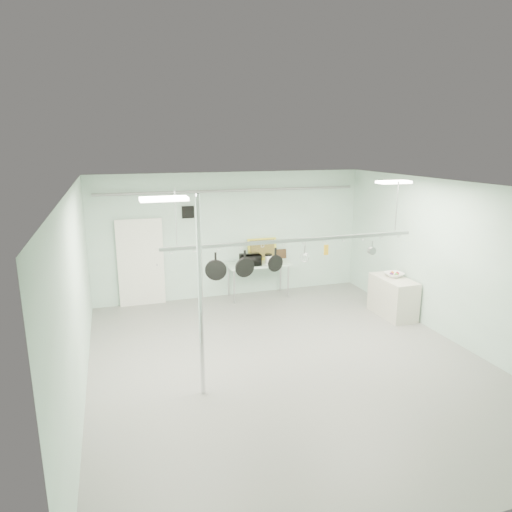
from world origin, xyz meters
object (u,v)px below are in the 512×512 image
object	(u,v)px
prep_table	(258,266)
skillet_left	(216,267)
side_cabinet	(393,297)
fruit_bowl	(394,275)
skillet_mid	(245,264)
coffee_canister	(268,260)
skillet_right	(275,259)
pot_rack	(294,239)
microwave	(250,260)
chrome_pole	(200,299)

from	to	relation	value
prep_table	skillet_left	bearing A→B (deg)	-119.30
side_cabinet	skillet_left	xyz separation A→B (m)	(-4.40, -1.10, 1.38)
side_cabinet	fruit_bowl	world-z (taller)	fruit_bowl
fruit_bowl	skillet_mid	size ratio (longest dim) A/B	0.82
coffee_canister	skillet_right	bearing A→B (deg)	-107.29
side_cabinet	pot_rack	world-z (taller)	pot_rack
prep_table	pot_rack	xyz separation A→B (m)	(-0.40, -3.30, 1.40)
skillet_left	pot_rack	bearing A→B (deg)	17.34
microwave	skillet_left	world-z (taller)	skillet_left
pot_rack	fruit_bowl	bearing A→B (deg)	21.82
prep_table	skillet_right	distance (m)	3.54
coffee_canister	chrome_pole	bearing A→B (deg)	-121.77
chrome_pole	pot_rack	size ratio (longest dim) A/B	0.67
prep_table	pot_rack	size ratio (longest dim) A/B	0.33
skillet_left	skillet_right	xyz separation A→B (m)	(1.10, 0.00, 0.04)
pot_rack	coffee_canister	distance (m)	3.49
coffee_canister	fruit_bowl	size ratio (longest dim) A/B	0.51
prep_table	skillet_right	xyz separation A→B (m)	(-0.76, -3.30, 1.04)
skillet_left	skillet_right	world-z (taller)	same
chrome_pole	side_cabinet	bearing A→B (deg)	22.41
microwave	fruit_bowl	xyz separation A→B (m)	(2.86, -1.97, -0.10)
side_cabinet	skillet_mid	distance (m)	4.26
skillet_left	skillet_right	size ratio (longest dim) A/B	1.20
skillet_left	skillet_right	bearing A→B (deg)	17.34
chrome_pole	skillet_left	bearing A→B (deg)	63.54
pot_rack	coffee_canister	world-z (taller)	pot_rack
prep_table	skillet_left	size ratio (longest dim) A/B	3.19
skillet_left	skillet_mid	xyz separation A→B (m)	(0.52, 0.00, 0.00)
prep_table	coffee_canister	distance (m)	0.31
coffee_canister	skillet_right	size ratio (longest dim) A/B	0.50
prep_table	microwave	bearing A→B (deg)	-154.01
pot_rack	coffee_canister	bearing A→B (deg)	78.68
fruit_bowl	side_cabinet	bearing A→B (deg)	-121.87
fruit_bowl	skillet_right	distance (m)	3.70
fruit_bowl	skillet_right	world-z (taller)	skillet_right
coffee_canister	prep_table	bearing A→B (deg)	157.89
prep_table	chrome_pole	bearing A→B (deg)	-118.71
chrome_pole	skillet_left	size ratio (longest dim) A/B	6.37
microwave	coffee_canister	size ratio (longest dim) A/B	2.44
skillet_left	skillet_right	distance (m)	1.10
skillet_mid	fruit_bowl	bearing A→B (deg)	10.78
microwave	skillet_mid	world-z (taller)	skillet_mid
pot_rack	prep_table	bearing A→B (deg)	83.09
side_cabinet	skillet_right	world-z (taller)	skillet_right
chrome_pole	side_cabinet	xyz separation A→B (m)	(4.85, 2.00, -1.15)
chrome_pole	skillet_mid	bearing A→B (deg)	42.82
coffee_canister	pot_rack	bearing A→B (deg)	-101.32
skillet_mid	prep_table	bearing A→B (deg)	61.83
pot_rack	skillet_left	world-z (taller)	pot_rack
chrome_pole	fruit_bowl	size ratio (longest dim) A/B	7.87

